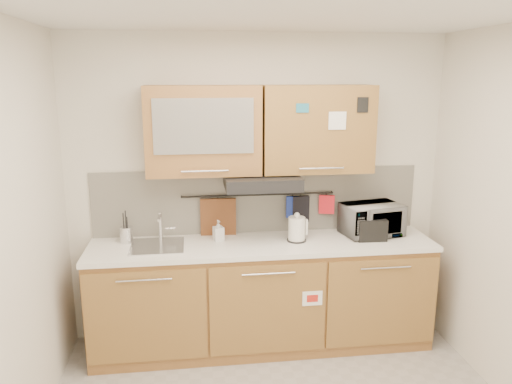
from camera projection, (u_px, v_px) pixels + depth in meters
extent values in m
plane|color=white|center=(297.00, 6.00, 2.55)|extent=(3.20, 3.20, 0.00)
plane|color=silver|center=(258.00, 189.00, 4.30)|extent=(3.20, 0.00, 3.20)
cube|color=#AB783C|center=(262.00, 296.00, 4.20)|extent=(2.80, 0.60, 0.88)
cube|color=black|center=(262.00, 338.00, 4.29)|extent=(2.80, 0.54, 0.10)
cube|color=olive|center=(146.00, 317.00, 3.78)|extent=(0.91, 0.02, 0.74)
cylinder|color=silver|center=(144.00, 280.00, 3.68)|extent=(0.41, 0.01, 0.01)
cube|color=olive|center=(268.00, 310.00, 3.89)|extent=(0.91, 0.02, 0.74)
cylinder|color=silver|center=(269.00, 274.00, 3.80)|extent=(0.41, 0.01, 0.01)
cube|color=olive|center=(382.00, 303.00, 4.01)|extent=(0.91, 0.02, 0.74)
cylinder|color=silver|center=(386.00, 268.00, 3.92)|extent=(0.41, 0.01, 0.01)
cube|color=white|center=(263.00, 245.00, 4.09)|extent=(2.82, 0.62, 0.04)
cube|color=silver|center=(258.00, 201.00, 4.31)|extent=(2.80, 0.02, 0.56)
cube|color=#AB783C|center=(203.00, 130.00, 3.95)|extent=(0.90, 0.35, 0.70)
cube|color=silver|center=(204.00, 126.00, 3.76)|extent=(0.76, 0.02, 0.42)
cube|color=olive|center=(316.00, 129.00, 4.06)|extent=(0.90, 0.35, 0.70)
cube|color=white|center=(337.00, 121.00, 3.89)|extent=(0.14, 0.00, 0.14)
cube|color=black|center=(262.00, 181.00, 4.03)|extent=(0.60, 0.46, 0.10)
cube|color=silver|center=(157.00, 247.00, 3.99)|extent=(0.42, 0.40, 0.03)
cylinder|color=silver|center=(160.00, 226.00, 4.11)|extent=(0.03, 0.03, 0.24)
cylinder|color=silver|center=(159.00, 217.00, 4.01)|extent=(0.02, 0.18, 0.02)
cylinder|color=black|center=(258.00, 195.00, 4.26)|extent=(1.30, 0.02, 0.02)
cylinder|color=silver|center=(126.00, 235.00, 4.07)|extent=(0.12, 0.12, 0.13)
cylinder|color=black|center=(124.00, 228.00, 4.06)|extent=(0.01, 0.01, 0.25)
cylinder|color=black|center=(128.00, 230.00, 4.05)|extent=(0.01, 0.01, 0.22)
cylinder|color=black|center=(126.00, 226.00, 4.07)|extent=(0.01, 0.01, 0.27)
cylinder|color=black|center=(124.00, 232.00, 4.04)|extent=(0.01, 0.01, 0.19)
cylinder|color=white|center=(297.00, 229.00, 4.10)|extent=(0.17, 0.17, 0.20)
sphere|color=white|center=(297.00, 215.00, 4.07)|extent=(0.05, 0.05, 0.05)
cube|color=white|center=(306.00, 227.00, 4.13)|extent=(0.03, 0.03, 0.13)
cylinder|color=black|center=(296.00, 240.00, 4.12)|extent=(0.16, 0.16, 0.01)
cube|color=black|center=(371.00, 229.00, 4.13)|extent=(0.25, 0.15, 0.18)
cube|color=black|center=(366.00, 220.00, 4.11)|extent=(0.07, 0.11, 0.01)
cube|color=black|center=(377.00, 220.00, 4.12)|extent=(0.07, 0.11, 0.01)
imported|color=#999999|center=(371.00, 220.00, 4.26)|extent=(0.54, 0.42, 0.27)
imported|color=#999999|center=(218.00, 231.00, 4.11)|extent=(0.10, 0.10, 0.17)
cube|color=brown|center=(218.00, 220.00, 4.24)|extent=(0.30, 0.03, 0.37)
cube|color=navy|center=(293.00, 207.00, 4.31)|extent=(0.12, 0.04, 0.19)
cube|color=black|center=(301.00, 209.00, 4.32)|extent=(0.15, 0.05, 0.23)
cube|color=red|center=(327.00, 204.00, 4.34)|extent=(0.13, 0.05, 0.16)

